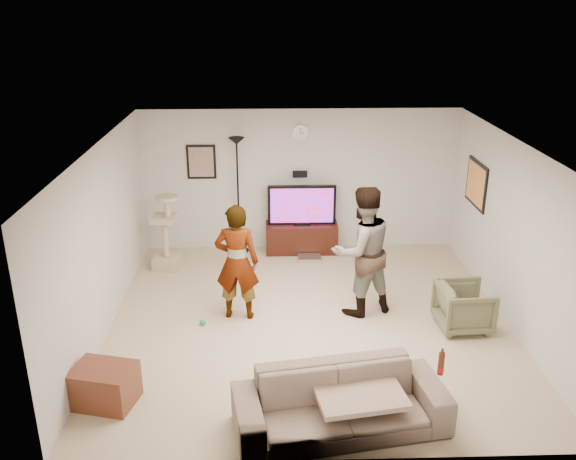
{
  "coord_description": "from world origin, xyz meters",
  "views": [
    {
      "loc": [
        -0.55,
        -7.5,
        4.26
      ],
      "look_at": [
        -0.29,
        0.2,
        1.3
      ],
      "focal_mm": 37.94,
      "sensor_mm": 36.0,
      "label": 1
    }
  ],
  "objects_px": {
    "tv": "(302,205)",
    "person_right": "(362,251)",
    "beer_bottle": "(441,364)",
    "armchair": "(464,307)",
    "floor_lamp": "(238,196)",
    "cat_tree": "(165,232)",
    "sofa": "(341,402)",
    "person_left": "(237,262)",
    "tv_stand": "(302,238)",
    "side_table": "(104,385)"
  },
  "relations": [
    {
      "from": "person_left",
      "to": "sofa",
      "type": "distance_m",
      "value": 2.76
    },
    {
      "from": "armchair",
      "to": "beer_bottle",
      "type": "bearing_deg",
      "value": 152.75
    },
    {
      "from": "cat_tree",
      "to": "sofa",
      "type": "xyz_separation_m",
      "value": [
        2.44,
        -4.15,
        -0.32
      ]
    },
    {
      "from": "person_left",
      "to": "armchair",
      "type": "distance_m",
      "value": 3.16
    },
    {
      "from": "armchair",
      "to": "cat_tree",
      "type": "bearing_deg",
      "value": 60.69
    },
    {
      "from": "armchair",
      "to": "floor_lamp",
      "type": "bearing_deg",
      "value": 45.3
    },
    {
      "from": "cat_tree",
      "to": "person_left",
      "type": "bearing_deg",
      "value": -53.36
    },
    {
      "from": "person_right",
      "to": "beer_bottle",
      "type": "bearing_deg",
      "value": 78.4
    },
    {
      "from": "person_left",
      "to": "beer_bottle",
      "type": "xyz_separation_m",
      "value": [
        2.18,
        -2.45,
        -0.07
      ]
    },
    {
      "from": "tv_stand",
      "to": "sofa",
      "type": "height_order",
      "value": "sofa"
    },
    {
      "from": "person_right",
      "to": "beer_bottle",
      "type": "distance_m",
      "value": 2.59
    },
    {
      "from": "tv_stand",
      "to": "person_right",
      "type": "height_order",
      "value": "person_right"
    },
    {
      "from": "person_left",
      "to": "tv",
      "type": "bearing_deg",
      "value": -108.08
    },
    {
      "from": "sofa",
      "to": "armchair",
      "type": "xyz_separation_m",
      "value": [
        1.92,
        2.02,
        -0.0
      ]
    },
    {
      "from": "sofa",
      "to": "side_table",
      "type": "distance_m",
      "value": 2.63
    },
    {
      "from": "tv",
      "to": "sofa",
      "type": "bearing_deg",
      "value": -88.23
    },
    {
      "from": "tv_stand",
      "to": "beer_bottle",
      "type": "bearing_deg",
      "value": -76.34
    },
    {
      "from": "floor_lamp",
      "to": "person_right",
      "type": "xyz_separation_m",
      "value": [
        1.82,
        -2.28,
        -0.09
      ]
    },
    {
      "from": "sofa",
      "to": "beer_bottle",
      "type": "distance_m",
      "value": 1.11
    },
    {
      "from": "beer_bottle",
      "to": "sofa",
      "type": "bearing_deg",
      "value": 180.0
    },
    {
      "from": "tv",
      "to": "armchair",
      "type": "height_order",
      "value": "tv"
    },
    {
      "from": "tv",
      "to": "person_left",
      "type": "bearing_deg",
      "value": -113.72
    },
    {
      "from": "beer_bottle",
      "to": "side_table",
      "type": "xyz_separation_m",
      "value": [
        -3.59,
        0.52,
        -0.54
      ]
    },
    {
      "from": "person_right",
      "to": "tv",
      "type": "bearing_deg",
      "value": -93.68
    },
    {
      "from": "cat_tree",
      "to": "side_table",
      "type": "height_order",
      "value": "cat_tree"
    },
    {
      "from": "floor_lamp",
      "to": "tv_stand",
      "type": "bearing_deg",
      "value": -2.34
    },
    {
      "from": "tv",
      "to": "cat_tree",
      "type": "height_order",
      "value": "cat_tree"
    },
    {
      "from": "cat_tree",
      "to": "person_right",
      "type": "relative_size",
      "value": 0.68
    },
    {
      "from": "person_right",
      "to": "sofa",
      "type": "height_order",
      "value": "person_right"
    },
    {
      "from": "cat_tree",
      "to": "beer_bottle",
      "type": "xyz_separation_m",
      "value": [
        3.45,
        -4.15,
        0.12
      ]
    },
    {
      "from": "tv",
      "to": "floor_lamp",
      "type": "height_order",
      "value": "floor_lamp"
    },
    {
      "from": "tv",
      "to": "person_right",
      "type": "xyz_separation_m",
      "value": [
        0.72,
        -2.24,
        0.07
      ]
    },
    {
      "from": "tv_stand",
      "to": "person_right",
      "type": "distance_m",
      "value": 2.45
    },
    {
      "from": "floor_lamp",
      "to": "side_table",
      "type": "bearing_deg",
      "value": -107.09
    },
    {
      "from": "person_left",
      "to": "sofa",
      "type": "height_order",
      "value": "person_left"
    },
    {
      "from": "person_left",
      "to": "side_table",
      "type": "relative_size",
      "value": 2.5
    },
    {
      "from": "floor_lamp",
      "to": "armchair",
      "type": "distance_m",
      "value": 4.29
    },
    {
      "from": "floor_lamp",
      "to": "armchair",
      "type": "xyz_separation_m",
      "value": [
        3.17,
        -2.8,
        -0.71
      ]
    },
    {
      "from": "tv",
      "to": "armchair",
      "type": "bearing_deg",
      "value": -53.19
    },
    {
      "from": "side_table",
      "to": "person_left",
      "type": "bearing_deg",
      "value": 54.01
    },
    {
      "from": "cat_tree",
      "to": "sofa",
      "type": "bearing_deg",
      "value": -59.6
    },
    {
      "from": "tv",
      "to": "floor_lamp",
      "type": "relative_size",
      "value": 0.57
    },
    {
      "from": "tv_stand",
      "to": "armchair",
      "type": "relative_size",
      "value": 1.8
    },
    {
      "from": "tv_stand",
      "to": "cat_tree",
      "type": "relative_size",
      "value": 0.98
    },
    {
      "from": "side_table",
      "to": "armchair",
      "type": "bearing_deg",
      "value": 18.52
    },
    {
      "from": "side_table",
      "to": "tv",
      "type": "bearing_deg",
      "value": 60.33
    },
    {
      "from": "cat_tree",
      "to": "person_right",
      "type": "height_order",
      "value": "person_right"
    },
    {
      "from": "beer_bottle",
      "to": "armchair",
      "type": "distance_m",
      "value": 2.26
    },
    {
      "from": "person_left",
      "to": "side_table",
      "type": "distance_m",
      "value": 2.47
    },
    {
      "from": "floor_lamp",
      "to": "side_table",
      "type": "height_order",
      "value": "floor_lamp"
    }
  ]
}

